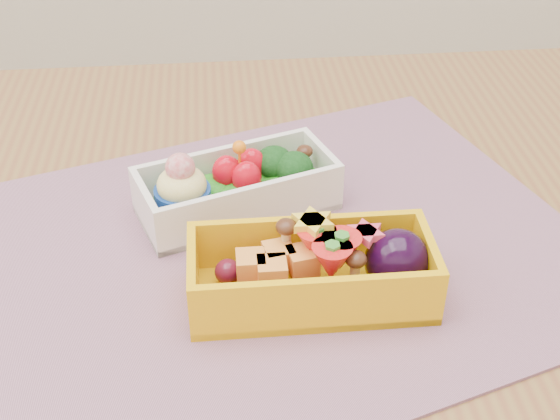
{
  "coord_description": "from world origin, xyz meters",
  "views": [
    {
      "loc": [
        -0.04,
        -0.47,
        1.14
      ],
      "look_at": [
        0.01,
        0.02,
        0.79
      ],
      "focal_mm": 48.67,
      "sensor_mm": 36.0,
      "label": 1
    }
  ],
  "objects": [
    {
      "name": "bento_yellow",
      "position": [
        0.03,
        -0.04,
        0.78
      ],
      "size": [
        0.18,
        0.08,
        0.06
      ],
      "rotation": [
        0.0,
        0.0,
        -0.0
      ],
      "color": "#E7AB0B",
      "rests_on": "placemat"
    },
    {
      "name": "table",
      "position": [
        0.0,
        0.0,
        0.65
      ],
      "size": [
        1.2,
        0.8,
        0.75
      ],
      "color": "brown",
      "rests_on": "ground"
    },
    {
      "name": "bento_white",
      "position": [
        -0.03,
        0.08,
        0.78
      ],
      "size": [
        0.18,
        0.13,
        0.07
      ],
      "rotation": [
        0.0,
        0.0,
        0.33
      ],
      "color": "white",
      "rests_on": "placemat"
    },
    {
      "name": "placemat",
      "position": [
        -0.0,
        0.02,
        0.75
      ],
      "size": [
        0.6,
        0.53,
        0.0
      ],
      "primitive_type": "cube",
      "rotation": [
        0.0,
        0.0,
        0.31
      ],
      "color": "gray",
      "rests_on": "table"
    }
  ]
}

